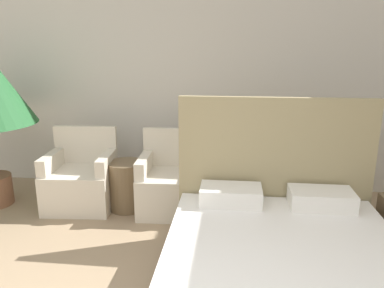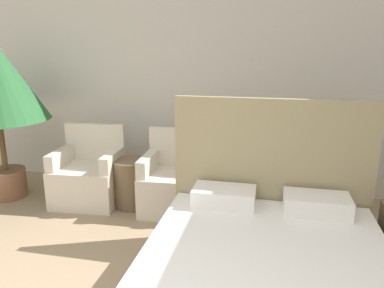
{
  "view_description": "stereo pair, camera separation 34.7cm",
  "coord_description": "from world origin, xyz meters",
  "px_view_note": "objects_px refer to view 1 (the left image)",
  "views": [
    {
      "loc": [
        0.52,
        -0.79,
        1.7
      ],
      "look_at": [
        0.15,
        2.55,
        0.81
      ],
      "focal_mm": 35.0,
      "sensor_mm": 36.0,
      "label": 1
    },
    {
      "loc": [
        0.87,
        -0.73,
        1.7
      ],
      "look_at": [
        0.15,
        2.55,
        0.81
      ],
      "focal_mm": 35.0,
      "sensor_mm": 36.0,
      "label": 2
    }
  ],
  "objects_px": {
    "armchair_near_window_left": "(81,183)",
    "side_table": "(127,185)",
    "bed": "(285,277)",
    "armchair_near_window_right": "(173,186)"
  },
  "relations": [
    {
      "from": "armchair_near_window_left",
      "to": "side_table",
      "type": "height_order",
      "value": "armchair_near_window_left"
    },
    {
      "from": "side_table",
      "to": "bed",
      "type": "bearing_deg",
      "value": -45.56
    },
    {
      "from": "bed",
      "to": "armchair_near_window_left",
      "type": "xyz_separation_m",
      "value": [
        -1.96,
        1.48,
        0.0
      ]
    },
    {
      "from": "bed",
      "to": "side_table",
      "type": "distance_m",
      "value": 2.08
    },
    {
      "from": "bed",
      "to": "armchair_near_window_left",
      "type": "height_order",
      "value": "bed"
    },
    {
      "from": "bed",
      "to": "armchair_near_window_right",
      "type": "xyz_separation_m",
      "value": [
        -0.96,
        1.48,
        0.0
      ]
    },
    {
      "from": "armchair_near_window_right",
      "to": "side_table",
      "type": "relative_size",
      "value": 1.62
    },
    {
      "from": "armchair_near_window_right",
      "to": "bed",
      "type": "bearing_deg",
      "value": -59.52
    },
    {
      "from": "armchair_near_window_right",
      "to": "side_table",
      "type": "bearing_deg",
      "value": 176.94
    },
    {
      "from": "armchair_near_window_left",
      "to": "side_table",
      "type": "relative_size",
      "value": 1.62
    }
  ]
}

